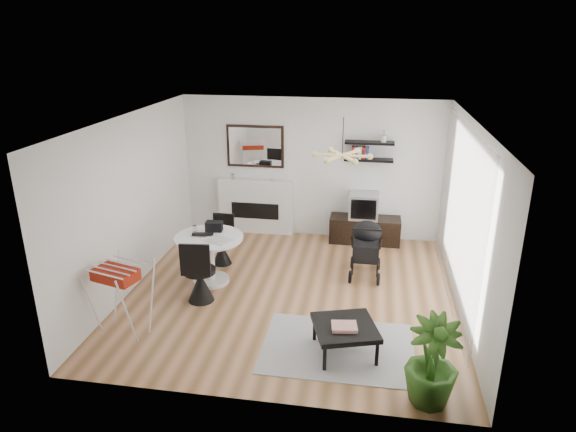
% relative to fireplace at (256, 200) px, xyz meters
% --- Properties ---
extents(floor, '(5.00, 5.00, 0.00)m').
position_rel_fireplace_xyz_m(floor, '(1.10, -2.42, -0.69)').
color(floor, brown).
rests_on(floor, ground).
extents(ceiling, '(5.00, 5.00, 0.00)m').
position_rel_fireplace_xyz_m(ceiling, '(1.10, -2.42, 2.01)').
color(ceiling, white).
rests_on(ceiling, wall_back).
extents(wall_back, '(5.00, 0.00, 5.00)m').
position_rel_fireplace_xyz_m(wall_back, '(1.10, 0.08, 0.66)').
color(wall_back, white).
rests_on(wall_back, floor).
extents(wall_left, '(0.00, 5.00, 5.00)m').
position_rel_fireplace_xyz_m(wall_left, '(-1.40, -2.42, 0.66)').
color(wall_left, white).
rests_on(wall_left, floor).
extents(wall_right, '(0.00, 5.00, 5.00)m').
position_rel_fireplace_xyz_m(wall_right, '(3.60, -2.42, 0.66)').
color(wall_right, white).
rests_on(wall_right, floor).
extents(sheer_curtain, '(0.04, 3.60, 2.60)m').
position_rel_fireplace_xyz_m(sheer_curtain, '(3.50, -2.22, 0.66)').
color(sheer_curtain, white).
rests_on(sheer_curtain, wall_right).
extents(fireplace, '(1.50, 0.17, 2.16)m').
position_rel_fireplace_xyz_m(fireplace, '(0.00, 0.00, 0.00)').
color(fireplace, white).
rests_on(fireplace, floor).
extents(shelf_lower, '(0.90, 0.25, 0.04)m').
position_rel_fireplace_xyz_m(shelf_lower, '(2.17, -0.05, 0.91)').
color(shelf_lower, black).
rests_on(shelf_lower, wall_back).
extents(shelf_upper, '(0.90, 0.25, 0.04)m').
position_rel_fireplace_xyz_m(shelf_upper, '(2.17, -0.05, 1.23)').
color(shelf_upper, black).
rests_on(shelf_upper, wall_back).
extents(pendant_lamp, '(0.90, 0.90, 0.10)m').
position_rel_fireplace_xyz_m(pendant_lamp, '(1.80, -2.12, 1.46)').
color(pendant_lamp, '#D7BB71').
rests_on(pendant_lamp, ceiling).
extents(tv_console, '(1.33, 0.47, 0.50)m').
position_rel_fireplace_xyz_m(tv_console, '(2.17, -0.17, -0.44)').
color(tv_console, black).
rests_on(tv_console, floor).
extents(crt_tv, '(0.55, 0.48, 0.48)m').
position_rel_fireplace_xyz_m(crt_tv, '(2.13, -0.17, 0.05)').
color(crt_tv, '#B5B6B8').
rests_on(crt_tv, tv_console).
extents(dining_table, '(1.09, 1.09, 0.80)m').
position_rel_fireplace_xyz_m(dining_table, '(-0.25, -2.26, -0.16)').
color(dining_table, white).
rests_on(dining_table, floor).
extents(laptop, '(0.38, 0.29, 0.03)m').
position_rel_fireplace_xyz_m(laptop, '(-0.35, -2.27, 0.12)').
color(laptop, black).
rests_on(laptop, dining_table).
extents(black_bag, '(0.28, 0.18, 0.16)m').
position_rel_fireplace_xyz_m(black_bag, '(-0.23, -2.01, 0.19)').
color(black_bag, black).
rests_on(black_bag, dining_table).
extents(newspaper, '(0.44, 0.41, 0.01)m').
position_rel_fireplace_xyz_m(newspaper, '(-0.04, -2.39, 0.12)').
color(newspaper, silver).
rests_on(newspaper, dining_table).
extents(drinking_glass, '(0.06, 0.06, 0.10)m').
position_rel_fireplace_xyz_m(drinking_glass, '(-0.53, -2.09, 0.16)').
color(drinking_glass, white).
rests_on(drinking_glass, dining_table).
extents(chair_far, '(0.41, 0.41, 0.86)m').
position_rel_fireplace_xyz_m(chair_far, '(-0.26, -1.53, -0.41)').
color(chair_far, black).
rests_on(chair_far, floor).
extents(chair_near, '(0.48, 0.50, 1.02)m').
position_rel_fireplace_xyz_m(chair_near, '(-0.21, -2.88, -0.36)').
color(chair_near, black).
rests_on(chair_near, floor).
extents(drying_rack, '(0.80, 0.77, 0.99)m').
position_rel_fireplace_xyz_m(drying_rack, '(-0.96, -3.85, -0.16)').
color(drying_rack, white).
rests_on(drying_rack, floor).
extents(stroller, '(0.51, 0.84, 1.01)m').
position_rel_fireplace_xyz_m(stroller, '(2.22, -1.57, -0.25)').
color(stroller, black).
rests_on(stroller, floor).
extents(rug, '(1.94, 1.40, 0.01)m').
position_rel_fireplace_xyz_m(rug, '(1.93, -3.78, -0.68)').
color(rug, '#959595').
rests_on(rug, floor).
extents(coffee_table, '(0.94, 0.94, 0.39)m').
position_rel_fireplace_xyz_m(coffee_table, '(2.01, -3.86, -0.33)').
color(coffee_table, black).
rests_on(coffee_table, rug).
extents(magazines, '(0.34, 0.29, 0.04)m').
position_rel_fireplace_xyz_m(magazines, '(2.00, -3.93, -0.26)').
color(magazines, '#D84936').
rests_on(magazines, coffee_table).
extents(potted_plant, '(0.64, 0.64, 1.03)m').
position_rel_fireplace_xyz_m(potted_plant, '(2.98, -4.62, -0.17)').
color(potted_plant, '#2E5B1A').
rests_on(potted_plant, floor).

